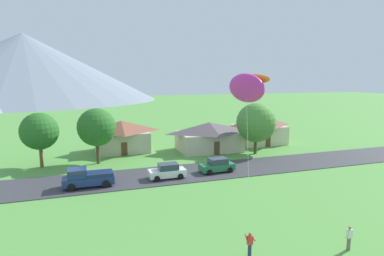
% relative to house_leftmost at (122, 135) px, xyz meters
% --- Properties ---
extents(road_strip, '(160.00, 7.47, 0.08)m').
position_rel_house_leftmost_xyz_m(road_strip, '(2.76, -14.51, -2.47)').
color(road_strip, '#38383D').
rests_on(road_strip, ground).
extents(mountain_west_ridge, '(132.29, 132.29, 33.88)m').
position_rel_house_leftmost_xyz_m(mountain_west_ridge, '(-34.02, 133.88, 14.43)').
color(mountain_west_ridge, gray).
rests_on(mountain_west_ridge, ground).
extents(house_leftmost, '(8.72, 6.72, 4.84)m').
position_rel_house_leftmost_xyz_m(house_leftmost, '(0.00, 0.00, 0.00)').
color(house_leftmost, beige).
rests_on(house_leftmost, ground).
extents(house_left_center, '(8.89, 6.64, 4.89)m').
position_rel_house_leftmost_xyz_m(house_left_center, '(23.54, -1.48, 0.03)').
color(house_left_center, beige).
rests_on(house_left_center, ground).
extents(house_right_center, '(10.35, 7.00, 4.50)m').
position_rel_house_leftmost_xyz_m(house_right_center, '(13.25, -3.73, -0.17)').
color(house_right_center, beige).
rests_on(house_right_center, ground).
extents(tree_near_left, '(4.76, 4.76, 7.09)m').
position_rel_house_leftmost_xyz_m(tree_near_left, '(-10.88, -5.96, 2.18)').
color(tree_near_left, brown).
rests_on(tree_near_left, ground).
extents(tree_left_of_center, '(5.05, 5.05, 7.49)m').
position_rel_house_leftmost_xyz_m(tree_left_of_center, '(-3.88, -6.49, 2.44)').
color(tree_left_of_center, '#4C3823').
rests_on(tree_left_of_center, ground).
extents(tree_center, '(5.92, 5.92, 7.76)m').
position_rel_house_leftmost_xyz_m(tree_center, '(19.05, -8.21, 2.29)').
color(tree_center, '#4C3823').
rests_on(tree_center, ground).
extents(parked_car_green_west_end, '(4.26, 2.20, 1.68)m').
position_rel_house_leftmost_xyz_m(parked_car_green_west_end, '(9.78, -15.30, -1.64)').
color(parked_car_green_west_end, '#237042').
rests_on(parked_car_green_west_end, road_strip).
extents(parked_car_white_mid_west, '(4.21, 2.10, 1.68)m').
position_rel_house_leftmost_xyz_m(parked_car_white_mid_west, '(3.40, -15.78, -1.64)').
color(parked_car_white_mid_west, white).
rests_on(parked_car_white_mid_west, road_strip).
extents(pickup_truck_navy_east_side, '(5.21, 2.35, 1.99)m').
position_rel_house_leftmost_xyz_m(pickup_truck_navy_east_side, '(-5.34, -15.93, -1.45)').
color(pickup_truck_navy_east_side, navy).
rests_on(pickup_truck_navy_east_side, road_strip).
extents(kite_flyer_with_kite, '(3.95, 7.78, 11.90)m').
position_rel_house_leftmost_xyz_m(kite_flyer_with_kite, '(6.86, -27.79, 8.11)').
color(kite_flyer_with_kite, navy).
rests_on(kite_flyer_with_kite, ground).
extents(watcher_person, '(0.56, 0.24, 1.68)m').
position_rel_house_leftmost_xyz_m(watcher_person, '(11.19, -34.56, -1.63)').
color(watcher_person, '#70604C').
rests_on(watcher_person, ground).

